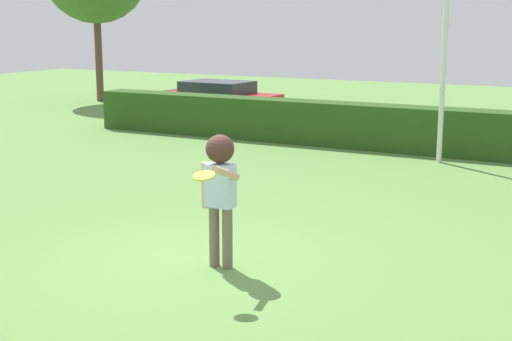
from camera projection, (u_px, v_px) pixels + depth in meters
name	position (u px, v px, depth m)	size (l,w,h in m)	color
ground_plane	(194.00, 261.00, 10.19)	(60.00, 60.00, 0.00)	#629046
person	(220.00, 181.00, 9.70)	(0.58, 0.77, 1.81)	#715E53
frisbee	(204.00, 176.00, 8.82)	(0.27, 0.27, 0.08)	yellow
lamppost	(446.00, 27.00, 16.63)	(0.24, 0.24, 5.60)	silver
hedge_row	(405.00, 129.00, 18.55)	(18.60, 0.90, 1.14)	#2A4F1A
parked_car_red	(217.00, 98.00, 24.78)	(4.27, 1.96, 1.25)	#B21E1E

